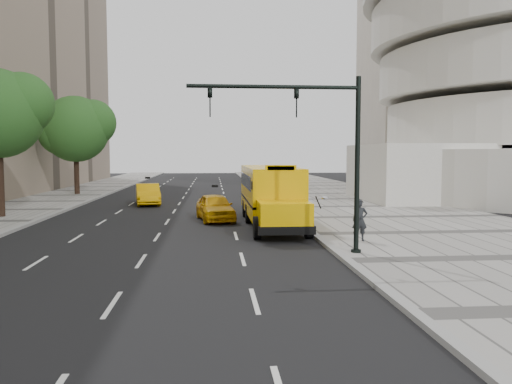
{
  "coord_description": "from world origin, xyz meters",
  "views": [
    {
      "loc": [
        1.47,
        -27.22,
        3.68
      ],
      "look_at": [
        3.5,
        -4.0,
        1.9
      ],
      "focal_mm": 35.0,
      "sensor_mm": 36.0,
      "label": 1
    }
  ],
  "objects": [
    {
      "name": "taxi_far",
      "position": [
        -3.22,
        9.39,
        0.76
      ],
      "size": [
        2.38,
        4.83,
        1.52
      ],
      "primitive_type": "imported",
      "rotation": [
        0.0,
        0.0,
        0.17
      ],
      "color": "#DB9C06",
      "rests_on": "ground"
    },
    {
      "name": "guggenheim",
      "position": [
        29.37,
        18.51,
        13.58
      ],
      "size": [
        33.2,
        42.2,
        35.0
      ],
      "color": "silver",
      "rests_on": "ground"
    },
    {
      "name": "school_bus",
      "position": [
        4.5,
        -1.09,
        1.76
      ],
      "size": [
        2.96,
        11.56,
        3.19
      ],
      "color": "#EAAF00",
      "rests_on": "ground"
    },
    {
      "name": "curb_museum",
      "position": [
        6.0,
        0.0,
        0.07
      ],
      "size": [
        0.3,
        140.0,
        0.15
      ],
      "primitive_type": "cube",
      "color": "gray",
      "rests_on": "ground"
    },
    {
      "name": "pedestrian",
      "position": [
        7.41,
        -7.62,
        1.0
      ],
      "size": [
        0.63,
        0.41,
        1.71
      ],
      "primitive_type": "imported",
      "rotation": [
        0.0,
        0.0,
        -0.01
      ],
      "color": "black",
      "rests_on": "sidewalk_museum"
    },
    {
      "name": "traffic_signal",
      "position": [
        5.19,
        -9.88,
        4.09
      ],
      "size": [
        6.18,
        0.36,
        6.4
      ],
      "color": "black",
      "rests_on": "ground"
    },
    {
      "name": "tree_c",
      "position": [
        -10.39,
        18.03,
        5.92
      ],
      "size": [
        6.51,
        5.78,
        8.76
      ],
      "color": "black",
      "rests_on": "ground"
    },
    {
      "name": "ground",
      "position": [
        0.0,
        0.0,
        0.0
      ],
      "size": [
        140.0,
        140.0,
        0.0
      ],
      "primitive_type": "plane",
      "color": "black",
      "rests_on": "ground"
    },
    {
      "name": "taxi_near",
      "position": [
        1.6,
        0.35,
        0.74
      ],
      "size": [
        2.44,
        4.59,
        1.49
      ],
      "primitive_type": "imported",
      "rotation": [
        0.0,
        0.0,
        0.16
      ],
      "color": "#DB9C06",
      "rests_on": "ground"
    },
    {
      "name": "sidewalk_museum",
      "position": [
        12.0,
        0.0,
        0.07
      ],
      "size": [
        12.0,
        140.0,
        0.15
      ],
      "primitive_type": "cube",
      "color": "gray",
      "rests_on": "ground"
    },
    {
      "name": "curb_far",
      "position": [
        -8.0,
        0.0,
        0.07
      ],
      "size": [
        0.3,
        140.0,
        0.15
      ],
      "primitive_type": "cube",
      "color": "gray",
      "rests_on": "ground"
    }
  ]
}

